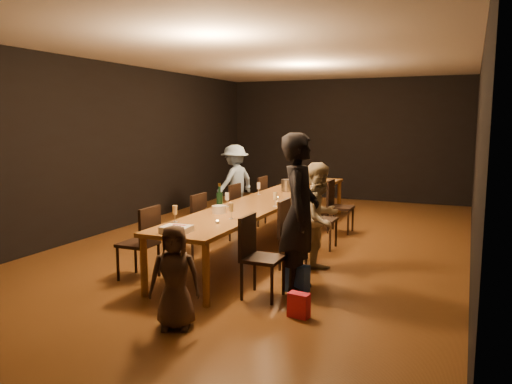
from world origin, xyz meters
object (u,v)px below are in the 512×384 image
at_px(chair_right_1, 297,235).
at_px(child, 175,277).
at_px(woman_tan, 319,218).
at_px(ice_bucket, 287,185).
at_px(champagne_bottle, 220,196).
at_px(chair_right_2, 322,219).
at_px(table, 271,200).
at_px(chair_left_0, 138,243).
at_px(chair_left_3, 253,200).
at_px(plate_stack, 219,209).
at_px(chair_left_2, 225,211).
at_px(chair_right_3, 341,207).
at_px(man_blue, 235,181).
at_px(chair_right_0, 263,257).
at_px(chair_left_1, 188,224).
at_px(birthday_cake, 176,229).
at_px(woman_birthday, 300,213).

distance_m(chair_right_1, child, 2.34).
relative_size(woman_tan, ice_bucket, 6.90).
bearing_deg(champagne_bottle, chair_right_2, 50.08).
distance_m(table, child, 3.53).
xyz_separation_m(chair_right_1, chair_left_0, (-1.70, -1.20, 0.00)).
distance_m(chair_right_2, chair_left_3, 2.08).
bearing_deg(champagne_bottle, plate_stack, -64.58).
relative_size(table, ice_bucket, 28.57).
relative_size(chair_left_2, champagne_bottle, 2.50).
relative_size(chair_right_3, man_blue, 0.62).
distance_m(chair_right_0, chair_left_0, 1.70).
bearing_deg(man_blue, plate_stack, 39.56).
relative_size(chair_left_1, woman_tan, 0.64).
bearing_deg(birthday_cake, chair_left_2, 102.22).
bearing_deg(table, birthday_cake, -90.79).
distance_m(table, chair_left_2, 0.88).
bearing_deg(ice_bucket, chair_right_3, 27.26).
xyz_separation_m(chair_right_2, chair_left_2, (-1.70, 0.00, 0.00)).
xyz_separation_m(chair_right_1, chair_left_1, (-1.70, 0.00, 0.00)).
height_order(table, chair_left_0, chair_left_0).
bearing_deg(chair_left_0, chair_right_1, -54.78).
xyz_separation_m(table, chair_left_0, (-0.85, -2.40, -0.24)).
distance_m(man_blue, plate_stack, 3.51).
xyz_separation_m(chair_right_1, child, (-0.45, -2.30, 0.04)).
bearing_deg(plate_stack, chair_right_2, 57.69).
distance_m(chair_left_2, woman_tan, 2.35).
height_order(chair_right_0, chair_left_3, same).
height_order(chair_right_1, child, child).
bearing_deg(chair_right_2, chair_left_1, -54.78).
relative_size(chair_right_2, man_blue, 0.62).
height_order(table, chair_right_3, chair_right_3).
bearing_deg(chair_right_1, man_blue, -141.15).
xyz_separation_m(chair_left_0, woman_birthday, (2.00, 0.38, 0.46)).
bearing_deg(ice_bucket, man_blue, 147.57).
height_order(table, chair_right_0, chair_right_0).
height_order(chair_left_3, woman_birthday, woman_birthday).
xyz_separation_m(chair_right_2, man_blue, (-2.32, 1.68, 0.28)).
bearing_deg(chair_left_2, ice_bucket, -47.94).
distance_m(chair_left_0, champagne_bottle, 1.32).
bearing_deg(chair_left_3, chair_right_1, -144.69).
bearing_deg(champagne_bottle, ice_bucket, 83.36).
relative_size(chair_left_1, champagne_bottle, 2.50).
relative_size(chair_left_1, birthday_cake, 2.81).
distance_m(chair_left_1, chair_left_2, 1.20).
xyz_separation_m(woman_tan, ice_bucket, (-1.16, 1.97, 0.13)).
bearing_deg(plate_stack, table, 84.93).
bearing_deg(child, man_blue, 87.00).
bearing_deg(child, table, 73.64).
bearing_deg(champagne_bottle, birthday_cake, -81.55).
bearing_deg(chair_right_2, woman_tan, 13.88).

